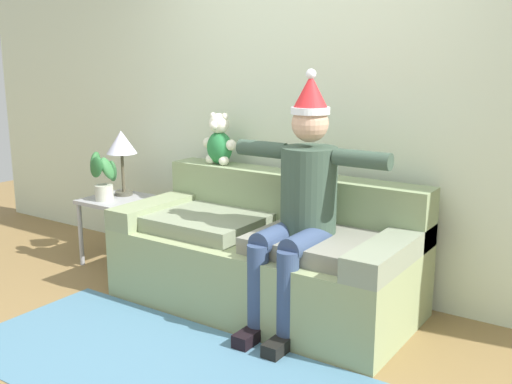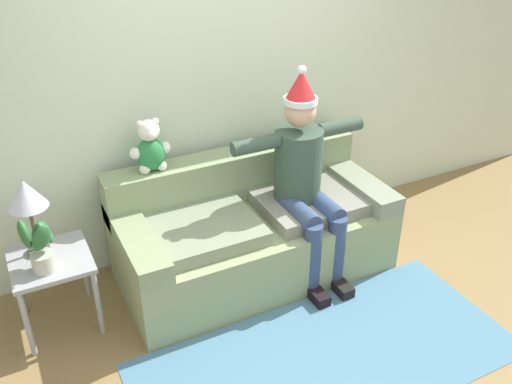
% 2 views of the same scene
% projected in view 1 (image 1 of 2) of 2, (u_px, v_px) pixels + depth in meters
% --- Properties ---
extents(ground_plane, '(10.00, 10.00, 0.00)m').
position_uv_depth(ground_plane, '(166.00, 364.00, 3.25)').
color(ground_plane, olive).
extents(back_wall, '(7.00, 0.10, 2.70)m').
position_uv_depth(back_wall, '(311.00, 95.00, 4.20)').
color(back_wall, silver).
rests_on(back_wall, ground_plane).
extents(couch, '(1.96, 0.93, 0.84)m').
position_uv_depth(couch, '(268.00, 255.00, 3.98)').
color(couch, '#8E9D6C').
rests_on(couch, ground_plane).
extents(person_seated, '(1.02, 0.77, 1.55)m').
position_uv_depth(person_seated, '(301.00, 199.00, 3.56)').
color(person_seated, '#374D3E').
rests_on(person_seated, ground_plane).
extents(teddy_bear, '(0.29, 0.17, 0.38)m').
position_uv_depth(teddy_bear, '(219.00, 141.00, 4.41)').
color(teddy_bear, '#297E41').
rests_on(teddy_bear, couch).
extents(side_table, '(0.49, 0.50, 0.53)m').
position_uv_depth(side_table, '(119.00, 209.00, 4.74)').
color(side_table, '#9D9EA2').
rests_on(side_table, ground_plane).
extents(table_lamp, '(0.24, 0.24, 0.52)m').
position_uv_depth(table_lamp, '(121.00, 145.00, 4.74)').
color(table_lamp, '#4B4A3C').
rests_on(table_lamp, side_table).
extents(potted_plant, '(0.22, 0.26, 0.39)m').
position_uv_depth(potted_plant, '(103.00, 176.00, 4.61)').
color(potted_plant, '#B8BCA8').
rests_on(potted_plant, side_table).
extents(area_rug, '(2.38, 1.08, 0.01)m').
position_uv_depth(area_rug, '(158.00, 368.00, 3.20)').
color(area_rug, teal).
rests_on(area_rug, ground_plane).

